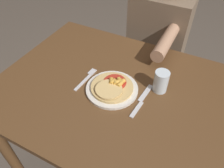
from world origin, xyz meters
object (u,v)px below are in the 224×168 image
object	(u,v)px
fork	(87,78)
person_diner	(157,41)
pizza	(112,87)
knife	(141,101)
plate	(112,89)
drinking_glass	(161,81)
dining_table	(116,104)

from	to	relation	value
fork	person_diner	xyz separation A→B (m)	(0.17, 0.62, -0.10)
pizza	knife	distance (m)	0.15
plate	knife	bearing A→B (deg)	-0.88
plate	pizza	size ratio (longest dim) A/B	1.23
plate	drinking_glass	size ratio (longest dim) A/B	2.30
dining_table	pizza	size ratio (longest dim) A/B	5.82
drinking_glass	person_diner	xyz separation A→B (m)	(-0.18, 0.53, -0.15)
plate	pizza	world-z (taller)	pizza
dining_table	plate	xyz separation A→B (m)	(-0.02, -0.02, 0.12)
plate	person_diner	bearing A→B (deg)	88.20
pizza	dining_table	bearing A→B (deg)	50.35
dining_table	pizza	xyz separation A→B (m)	(-0.02, -0.02, 0.14)
knife	drinking_glass	bearing A→B (deg)	65.73
plate	pizza	distance (m)	0.02
dining_table	pizza	world-z (taller)	pizza
dining_table	fork	distance (m)	0.20
pizza	fork	distance (m)	0.15
dining_table	knife	xyz separation A→B (m)	(0.13, -0.02, 0.12)
knife	drinking_glass	world-z (taller)	drinking_glass
plate	knife	xyz separation A→B (m)	(0.15, -0.00, -0.00)
plate	fork	distance (m)	0.15
plate	knife	size ratio (longest dim) A/B	1.11
dining_table	person_diner	xyz separation A→B (m)	(0.00, 0.62, 0.02)
pizza	drinking_glass	bearing A→B (deg)	28.71
person_diner	knife	bearing A→B (deg)	-78.62
knife	drinking_glass	xyz separation A→B (m)	(0.05, 0.11, 0.05)
person_diner	drinking_glass	bearing A→B (deg)	-71.61
knife	person_diner	distance (m)	0.66
plate	drinking_glass	xyz separation A→B (m)	(0.20, 0.11, 0.05)
dining_table	knife	distance (m)	0.18
dining_table	plate	world-z (taller)	plate
dining_table	plate	size ratio (longest dim) A/B	4.72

